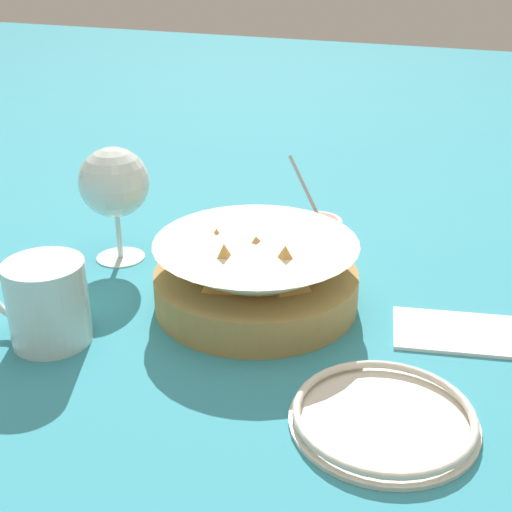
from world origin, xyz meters
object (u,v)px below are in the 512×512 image
(sauce_cup, at_px, (316,230))
(wine_glass, at_px, (114,185))
(side_plate, at_px, (384,417))
(food_basket, at_px, (256,277))
(beer_mug, at_px, (47,305))

(sauce_cup, xyz_separation_m, wine_glass, (0.24, 0.15, 0.09))
(wine_glass, distance_m, side_plate, 0.48)
(food_basket, relative_size, beer_mug, 1.95)
(food_basket, relative_size, side_plate, 1.38)
(wine_glass, distance_m, beer_mug, 0.22)
(wine_glass, xyz_separation_m, side_plate, (-0.41, 0.22, -0.10))
(side_plate, bearing_deg, food_basket, -41.21)
(sauce_cup, relative_size, wine_glass, 0.81)
(beer_mug, bearing_deg, food_basket, -139.47)
(food_basket, relative_size, wine_glass, 1.56)
(sauce_cup, height_order, beer_mug, sauce_cup)
(wine_glass, relative_size, beer_mug, 1.25)
(sauce_cup, bearing_deg, wine_glass, 31.92)
(food_basket, bearing_deg, wine_glass, -14.06)
(sauce_cup, relative_size, beer_mug, 1.02)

